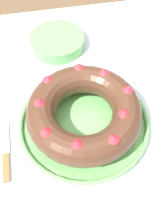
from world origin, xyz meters
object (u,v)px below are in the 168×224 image
at_px(bundt_cake, 84,112).
at_px(cake_knife, 6,155).
at_px(side_bowl, 57,42).
at_px(serving_dish, 84,122).

xyz_separation_m(bundt_cake, cake_knife, (-0.21, -0.05, -0.06)).
distance_m(bundt_cake, side_bowl, 0.32).
height_order(serving_dish, side_bowl, side_bowl).
bearing_deg(cake_knife, serving_dish, 15.57).
bearing_deg(bundt_cake, side_bowl, 95.28).
bearing_deg(side_bowl, serving_dish, -84.73).
bearing_deg(bundt_cake, serving_dish, -120.33).
relative_size(bundt_cake, side_bowl, 1.64).
relative_size(serving_dish, bundt_cake, 1.18).
bearing_deg(serving_dish, cake_knife, -165.73).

